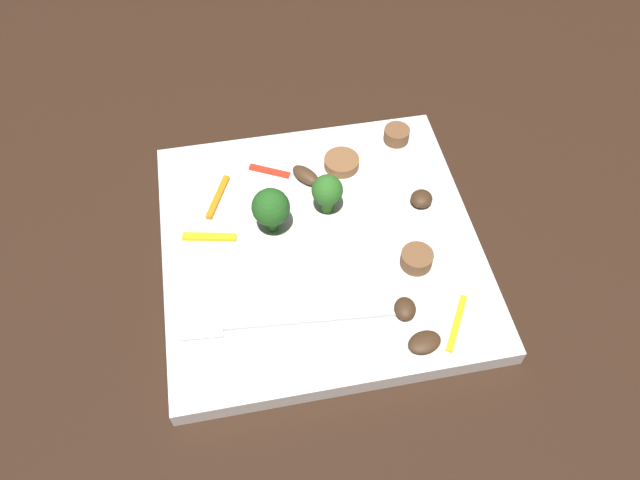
{
  "coord_description": "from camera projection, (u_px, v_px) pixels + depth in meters",
  "views": [
    {
      "loc": [
        0.06,
        0.32,
        0.47
      ],
      "look_at": [
        0.0,
        0.0,
        0.02
      ],
      "focal_mm": 34.72,
      "sensor_mm": 36.0,
      "label": 1
    }
  ],
  "objects": [
    {
      "name": "mushroom_1",
      "position": [
        405.0,
        309.0,
        0.51
      ],
      "size": [
        0.02,
        0.02,
        0.01
      ],
      "primitive_type": "ellipsoid",
      "rotation": [
        0.0,
        0.0,
        4.54
      ],
      "color": "#422B19",
      "rests_on": "plate"
    },
    {
      "name": "sausage_slice_0",
      "position": [
        417.0,
        259.0,
        0.54
      ],
      "size": [
        0.04,
        0.04,
        0.01
      ],
      "primitive_type": "cylinder",
      "rotation": [
        0.0,
        0.0,
        2.19
      ],
      "color": "brown",
      "rests_on": "plate"
    },
    {
      "name": "fork",
      "position": [
        273.0,
        323.0,
        0.51
      ],
      "size": [
        0.18,
        0.03,
        0.0
      ],
      "rotation": [
        0.0,
        0.0,
        -0.09
      ],
      "color": "silver",
      "rests_on": "plate"
    },
    {
      "name": "pepper_strip_0",
      "position": [
        457.0,
        323.0,
        0.51
      ],
      "size": [
        0.03,
        0.05,
        0.0
      ],
      "primitive_type": "cube",
      "rotation": [
        0.0,
        0.0,
        4.17
      ],
      "color": "yellow",
      "rests_on": "plate"
    },
    {
      "name": "mushroom_3",
      "position": [
        425.0,
        342.0,
        0.49
      ],
      "size": [
        0.03,
        0.03,
        0.01
      ],
      "primitive_type": "ellipsoid",
      "rotation": [
        0.0,
        0.0,
        0.22
      ],
      "color": "#422B19",
      "rests_on": "plate"
    },
    {
      "name": "plate",
      "position": [
        320.0,
        246.0,
        0.57
      ],
      "size": [
        0.28,
        0.28,
        0.02
      ],
      "primitive_type": "cube",
      "color": "white",
      "rests_on": "ground_plane"
    },
    {
      "name": "mushroom_0",
      "position": [
        304.0,
        176.0,
        0.6
      ],
      "size": [
        0.03,
        0.03,
        0.01
      ],
      "primitive_type": "ellipsoid",
      "rotation": [
        0.0,
        0.0,
        5.36
      ],
      "color": "#4C331E",
      "rests_on": "plate"
    },
    {
      "name": "broccoli_floret_0",
      "position": [
        271.0,
        208.0,
        0.54
      ],
      "size": [
        0.03,
        0.03,
        0.05
      ],
      "color": "#296420",
      "rests_on": "plate"
    },
    {
      "name": "sausage_slice_2",
      "position": [
        342.0,
        163.0,
        0.61
      ],
      "size": [
        0.04,
        0.04,
        0.01
      ],
      "primitive_type": "cylinder",
      "rotation": [
        0.0,
        0.0,
        1.84
      ],
      "color": "brown",
      "rests_on": "plate"
    },
    {
      "name": "sausage_slice_1",
      "position": [
        397.0,
        135.0,
        0.63
      ],
      "size": [
        0.03,
        0.03,
        0.01
      ],
      "primitive_type": "cylinder",
      "rotation": [
        0.0,
        0.0,
        0.44
      ],
      "color": "brown",
      "rests_on": "plate"
    },
    {
      "name": "ground_plane",
      "position": [
        320.0,
        251.0,
        0.57
      ],
      "size": [
        1.4,
        1.4,
        0.0
      ],
      "primitive_type": "plane",
      "color": "black"
    },
    {
      "name": "mushroom_2",
      "position": [
        422.0,
        199.0,
        0.58
      ],
      "size": [
        0.03,
        0.03,
        0.01
      ],
      "primitive_type": "ellipsoid",
      "rotation": [
        0.0,
        0.0,
        3.97
      ],
      "color": "#422B19",
      "rests_on": "plate"
    },
    {
      "name": "pepper_strip_1",
      "position": [
        209.0,
        237.0,
        0.56
      ],
      "size": [
        0.05,
        0.02,
        0.0
      ],
      "primitive_type": "cube",
      "rotation": [
        0.0,
        0.0,
        2.93
      ],
      "color": "yellow",
      "rests_on": "plate"
    },
    {
      "name": "pepper_strip_3",
      "position": [
        218.0,
        197.0,
        0.59
      ],
      "size": [
        0.03,
        0.05,
        0.0
      ],
      "primitive_type": "cube",
      "rotation": [
        0.0,
        0.0,
        4.29
      ],
      "color": "orange",
      "rests_on": "plate"
    },
    {
      "name": "pepper_strip_2",
      "position": [
        270.0,
        171.0,
        0.61
      ],
      "size": [
        0.04,
        0.02,
        0.0
      ],
      "primitive_type": "cube",
      "rotation": [
        0.0,
        0.0,
        5.8
      ],
      "color": "red",
      "rests_on": "plate"
    },
    {
      "name": "broccoli_floret_1",
      "position": [
        327.0,
        191.0,
        0.56
      ],
      "size": [
        0.03,
        0.03,
        0.04
      ],
      "color": "#347525",
      "rests_on": "plate"
    }
  ]
}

